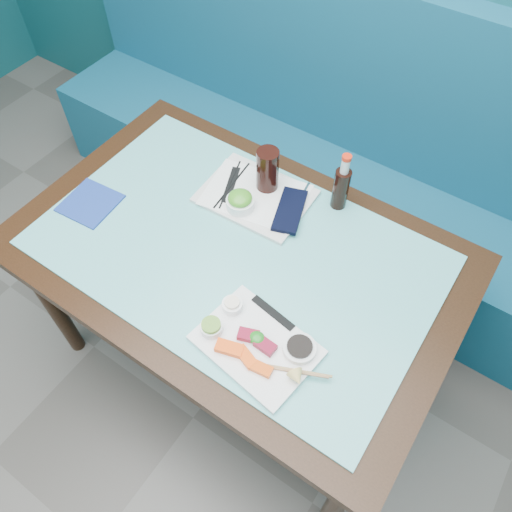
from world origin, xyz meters
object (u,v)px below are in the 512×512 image
Objects in this scene: serving_tray at (256,196)px; blue_napkin at (90,203)px; booth_bench at (346,178)px; sashimi_plate at (256,345)px; dining_table at (237,266)px; cola_glass at (268,170)px; cola_bottle_body at (341,189)px; seaweed_bowl at (240,204)px.

serving_tray reaches higher than blue_napkin.
sashimi_plate is (0.24, -1.08, 0.39)m from booth_bench.
dining_table is (0.00, -0.84, 0.29)m from booth_bench.
sashimi_plate is (0.24, -0.24, 0.10)m from dining_table.
cola_glass reaches higher than blue_napkin.
booth_bench is at bearing 80.96° from serving_tray.
cola_glass is (-0.30, 0.51, 0.08)m from sashimi_plate.
dining_table is 9.08× the size of cola_glass.
dining_table is at bearing -116.66° from cola_bottle_body.
booth_bench reaches higher than blue_napkin.
sashimi_plate reaches higher than serving_tray.
seaweed_bowl is 0.60× the size of cola_glass.
cola_bottle_body is (-0.07, 0.58, 0.07)m from sashimi_plate.
blue_napkin is at bearing -149.03° from seaweed_bowl.
sashimi_plate is 0.60m from cola_glass.
sashimi_plate reaches higher than dining_table.
cola_bottle_body is at bearing 17.27° from cola_glass.
dining_table is 0.20m from seaweed_bowl.
booth_bench is 19.97× the size of cola_bottle_body.
cola_glass is (-0.06, 0.27, 0.18)m from dining_table.
dining_table is at bearing -73.78° from serving_tray.
cola_bottle_body is at bearing 25.19° from serving_tray.
cola_glass reaches higher than seaweed_bowl.
booth_bench is 8.42× the size of serving_tray.
cola_glass is at bearing -162.73° from cola_bottle_body.
booth_bench is at bearing 83.72° from cola_glass.
blue_napkin is (-0.52, -0.12, 0.09)m from dining_table.
cola_glass is 1.03× the size of cola_bottle_body.
cola_bottle_body is (0.17, 0.34, 0.17)m from dining_table.
booth_bench reaches higher than seaweed_bowl.
blue_napkin is at bearing -146.07° from cola_bottle_body.
sashimi_plate is 0.50m from seaweed_bowl.
cola_glass reaches higher than dining_table.
seaweed_bowl is at bearing -100.00° from serving_tray.
serving_tray is 2.31× the size of cola_glass.
serving_tray is 0.29m from cola_bottle_body.
booth_bench is 9.47× the size of sashimi_plate.
serving_tray is 0.10m from cola_glass.
seaweed_bowl reaches higher than blue_napkin.
cola_glass is at bearing 81.25° from seaweed_bowl.
cola_bottle_body reaches higher than serving_tray.
seaweed_bowl is at bearing -96.74° from booth_bench.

